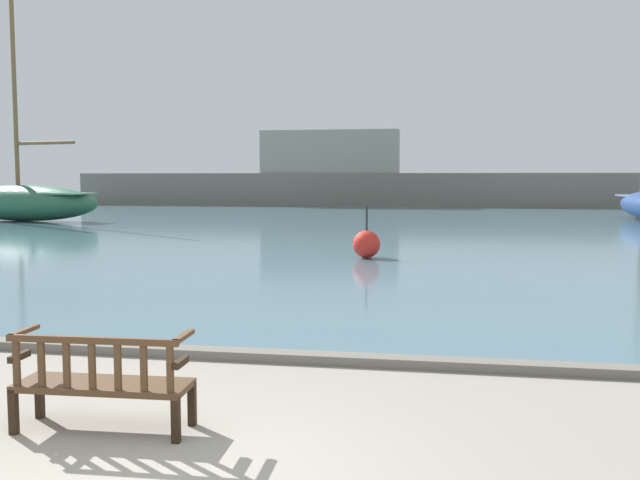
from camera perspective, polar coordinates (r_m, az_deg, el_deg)
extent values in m
cube|color=slate|center=(48.90, 7.56, 2.32)|extent=(100.00, 80.00, 0.08)
cube|color=slate|center=(9.21, -4.12, -9.22)|extent=(40.00, 0.30, 0.12)
cube|color=black|center=(7.56, -21.52, -11.57)|extent=(0.07, 0.07, 0.42)
cube|color=black|center=(6.96, -10.20, -12.74)|extent=(0.07, 0.07, 0.42)
cube|color=black|center=(7.19, -23.32, -12.49)|extent=(0.07, 0.07, 0.42)
cube|color=black|center=(6.55, -11.46, -13.90)|extent=(0.07, 0.07, 0.42)
cube|color=#4C331E|center=(6.97, -16.92, -11.05)|extent=(1.62, 0.58, 0.06)
cube|color=#4C331E|center=(6.66, -17.82, -7.65)|extent=(1.60, 0.11, 0.06)
cube|color=#4C331E|center=(7.05, -23.11, -9.07)|extent=(0.06, 0.04, 0.41)
cube|color=#4C331E|center=(6.94, -21.39, -9.25)|extent=(0.06, 0.04, 0.41)
cube|color=#4C331E|center=(6.82, -19.61, -9.43)|extent=(0.06, 0.04, 0.41)
cube|color=#4C331E|center=(6.72, -17.77, -9.61)|extent=(0.06, 0.04, 0.41)
cube|color=#4C331E|center=(6.62, -15.87, -9.78)|extent=(0.06, 0.04, 0.41)
cube|color=#4C331E|center=(6.53, -13.91, -9.94)|extent=(0.06, 0.04, 0.41)
cube|color=#4C331E|center=(6.44, -11.90, -10.10)|extent=(0.06, 0.04, 0.41)
cube|color=black|center=(7.18, -22.92, -8.57)|extent=(0.07, 0.30, 0.06)
cube|color=#4C331E|center=(7.21, -22.61, -6.76)|extent=(0.08, 0.47, 0.04)
cube|color=black|center=(6.54, -11.10, -9.59)|extent=(0.07, 0.30, 0.06)
cube|color=#4C331E|center=(6.57, -10.87, -7.59)|extent=(0.08, 0.47, 0.04)
ellipsoid|color=#2D6647|center=(39.88, -22.72, 2.75)|extent=(9.64, 3.94, 1.85)
cube|color=#5B9375|center=(39.87, -22.75, 3.48)|extent=(8.43, 3.18, 0.08)
cylinder|color=brown|center=(40.31, -23.27, 11.47)|extent=(0.22, 0.22, 11.14)
cylinder|color=brown|center=(38.81, -21.16, 7.26)|extent=(3.62, 0.86, 0.18)
sphere|color=red|center=(19.89, 3.74, -0.33)|extent=(0.77, 0.77, 0.77)
cylinder|color=#2D2D33|center=(19.83, 3.76, 1.78)|extent=(0.06, 0.06, 0.70)
cube|color=slate|center=(55.25, 7.88, 3.95)|extent=(54.78, 2.40, 2.64)
cube|color=gray|center=(55.98, 0.78, 7.07)|extent=(10.77, 2.00, 3.32)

